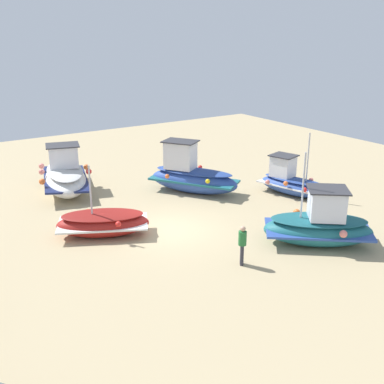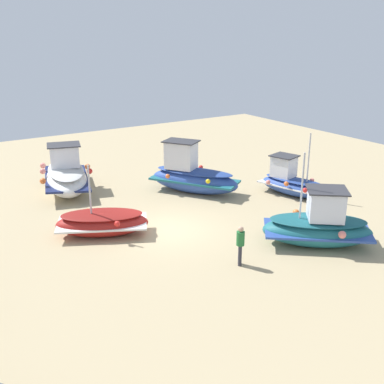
% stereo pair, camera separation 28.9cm
% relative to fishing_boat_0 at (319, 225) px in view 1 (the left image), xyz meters
% --- Properties ---
extents(ground_plane, '(46.64, 46.64, 0.00)m').
position_rel_fishing_boat_0_xyz_m(ground_plane, '(4.85, 4.58, -0.85)').
color(ground_plane, tan).
extents(fishing_boat_0, '(4.42, 4.82, 4.09)m').
position_rel_fishing_boat_0_xyz_m(fishing_boat_0, '(0.00, 0.00, 0.00)').
color(fishing_boat_0, '#1E6670').
rests_on(fishing_boat_0, ground_plane).
extents(fishing_boat_1, '(5.91, 3.76, 2.69)m').
position_rel_fishing_boat_0_xyz_m(fishing_boat_1, '(12.97, 6.61, 0.03)').
color(fishing_boat_1, white).
rests_on(fishing_boat_1, ground_plane).
extents(fishing_boat_2, '(5.26, 4.25, 2.92)m').
position_rel_fishing_boat_0_xyz_m(fishing_boat_2, '(8.82, 0.72, 0.12)').
color(fishing_boat_2, '#2D4C9E').
rests_on(fishing_boat_2, ground_plane).
extents(fishing_boat_3, '(3.36, 4.44, 3.34)m').
position_rel_fishing_boat_0_xyz_m(fishing_boat_3, '(5.98, 7.35, -0.28)').
color(fishing_boat_3, maroon).
rests_on(fishing_boat_3, ground_plane).
extents(fishing_boat_4, '(4.39, 2.71, 3.68)m').
position_rel_fishing_boat_0_xyz_m(fishing_boat_4, '(5.40, -3.77, -0.16)').
color(fishing_boat_4, '#2D4C9E').
rests_on(fishing_boat_4, ground_plane).
extents(person_walking, '(0.32, 0.32, 1.63)m').
position_rel_fishing_boat_0_xyz_m(person_walking, '(0.34, 3.97, 0.09)').
color(person_walking, '#2D2D38').
rests_on(person_walking, ground_plane).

